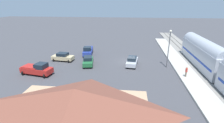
% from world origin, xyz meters
% --- Properties ---
extents(ground_plane, '(200.00, 200.00, 0.00)m').
position_xyz_m(ground_plane, '(0.00, 0.00, 0.00)').
color(ground_plane, '#424247').
extents(railway_track, '(4.80, 70.00, 0.30)m').
position_xyz_m(railway_track, '(-14.00, 0.00, 0.09)').
color(railway_track, gray).
rests_on(railway_track, ground).
extents(platform, '(3.20, 46.00, 0.30)m').
position_xyz_m(platform, '(-10.00, 0.00, 0.15)').
color(platform, '#B7B2A8').
rests_on(platform, ground).
extents(station_building, '(12.29, 7.87, 5.80)m').
position_xyz_m(station_building, '(4.00, 22.00, 3.01)').
color(station_building, tan).
rests_on(station_building, ground).
extents(pedestrian_on_platform, '(0.36, 0.36, 1.71)m').
position_xyz_m(pedestrian_on_platform, '(-9.34, 6.65, 1.28)').
color(pedestrian_on_platform, brown).
rests_on(pedestrian_on_platform, platform).
extents(sedan_silver, '(2.41, 4.70, 1.74)m').
position_xyz_m(sedan_silver, '(-0.64, 1.71, 0.88)').
color(sedan_silver, silver).
rests_on(sedan_silver, ground).
extents(pickup_blue, '(2.72, 5.63, 2.14)m').
position_xyz_m(pickup_blue, '(9.64, -4.14, 1.03)').
color(pickup_blue, '#283D9E').
rests_on(pickup_blue, ground).
extents(sedan_green, '(2.64, 4.76, 1.74)m').
position_xyz_m(sedan_green, '(8.01, 2.39, 0.88)').
color(sedan_green, '#236638').
rests_on(sedan_green, ground).
extents(pickup_red, '(5.66, 3.20, 2.14)m').
position_xyz_m(pickup_red, '(15.57, 7.84, 1.03)').
color(pickup_red, red).
rests_on(pickup_red, ground).
extents(sedan_tan, '(4.68, 2.67, 1.74)m').
position_xyz_m(sedan_tan, '(13.91, 0.56, 0.88)').
color(sedan_tan, '#C6B284').
rests_on(sedan_tan, ground).
extents(light_pole_near_platform, '(0.44, 0.44, 7.15)m').
position_xyz_m(light_pole_near_platform, '(-7.20, 2.07, 4.55)').
color(light_pole_near_platform, '#515156').
rests_on(light_pole_near_platform, ground).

